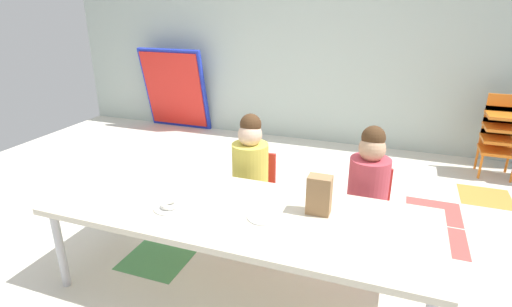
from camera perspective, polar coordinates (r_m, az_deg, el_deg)
The scene contains 11 objects.
ground_plane at distance 3.06m, azimuth -1.75°, elevation -11.88°, with size 6.67×4.85×0.02m.
back_wall at distance 4.92m, azimuth 9.05°, elevation 16.36°, with size 6.67×0.10×2.56m, color #B2C1B7.
craft_table at distance 2.30m, azimuth -2.54°, elevation -8.77°, with size 2.19×0.80×0.55m.
seated_child_near_camera at distance 2.86m, azimuth -0.77°, elevation -1.52°, with size 0.32×0.32×0.92m.
seated_child_middle_seat at distance 2.70m, azimuth 15.76°, elevation -3.75°, with size 0.33×0.33×0.92m.
kid_chair_orange_stack at distance 4.60m, azimuth 31.48°, elevation 2.76°, with size 0.32×0.30×0.80m.
folded_activity_table at distance 5.53m, azimuth -11.50°, elevation 8.92°, with size 0.90×0.29×1.09m.
paper_bag_brown at distance 2.22m, azimuth 8.99°, elevation -5.84°, with size 0.13×0.09×0.22m, color #9E754C.
paper_plate_near_edge at distance 2.34m, azimuth -12.16°, elevation -7.57°, with size 0.18×0.18×0.01m, color white.
paper_plate_center_table at distance 2.20m, azimuth 1.10°, elevation -9.02°, with size 0.18×0.18×0.01m, color white.
donut_powdered_on_plate at distance 2.33m, azimuth -12.19°, elevation -7.17°, with size 0.10×0.10×0.03m, color white.
Camera 1 is at (0.97, -2.38, 1.65)m, focal length 28.08 mm.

